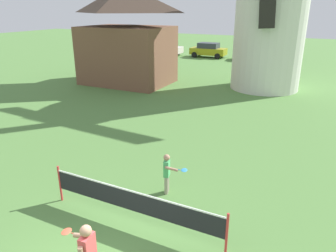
% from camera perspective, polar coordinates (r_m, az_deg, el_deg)
% --- Properties ---
extents(tennis_net, '(4.96, 0.06, 1.10)m').
position_cam_1_polar(tennis_net, '(8.32, -6.31, -13.18)').
color(tennis_net, red).
rests_on(tennis_net, ground_plane).
extents(player_far, '(0.79, 0.42, 1.27)m').
position_cam_1_polar(player_far, '(9.54, -0.09, -8.10)').
color(player_far, '#9E937F').
rests_on(player_far, ground_plane).
extents(parked_car_cream, '(4.42, 1.97, 1.56)m').
position_cam_1_polar(parked_car_cream, '(38.15, -0.83, 13.73)').
color(parked_car_cream, silver).
rests_on(parked_car_cream, ground_plane).
extents(parked_car_mustard, '(3.91, 1.93, 1.56)m').
position_cam_1_polar(parked_car_mustard, '(36.66, 7.20, 13.30)').
color(parked_car_mustard, '#999919').
rests_on(parked_car_mustard, ground_plane).
extents(parked_car_green, '(4.17, 2.20, 1.56)m').
position_cam_1_polar(parked_car_green, '(35.37, 15.25, 12.51)').
color(parked_car_green, '#1E6638').
rests_on(parked_car_green, ground_plane).
extents(chapel, '(6.33, 4.66, 7.60)m').
position_cam_1_polar(chapel, '(23.62, -7.39, 15.45)').
color(chapel, brown).
rests_on(chapel, ground_plane).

